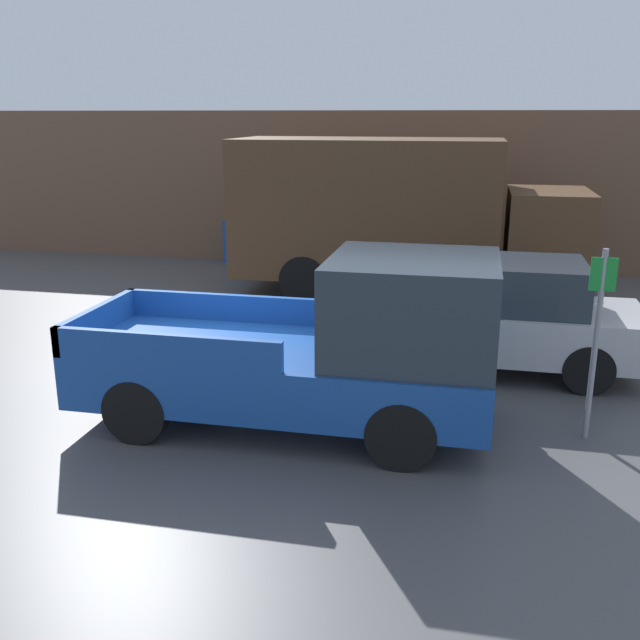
% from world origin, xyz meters
% --- Properties ---
extents(ground_plane, '(60.00, 60.00, 0.00)m').
position_xyz_m(ground_plane, '(0.00, 0.00, 0.00)').
color(ground_plane, '#4C4C4F').
extents(building_wall, '(28.00, 0.15, 3.97)m').
position_xyz_m(building_wall, '(0.00, 9.37, 1.99)').
color(building_wall, brown).
rests_on(building_wall, ground).
extents(pickup_truck, '(5.20, 2.07, 2.26)m').
position_xyz_m(pickup_truck, '(1.53, -0.88, 1.04)').
color(pickup_truck, '#194799').
rests_on(pickup_truck, ground).
extents(car, '(4.72, 1.86, 1.74)m').
position_xyz_m(car, '(3.56, 1.84, 0.88)').
color(car, '#B7BABF').
rests_on(car, ground).
extents(delivery_truck, '(7.38, 2.48, 3.39)m').
position_xyz_m(delivery_truck, '(1.57, 6.15, 1.83)').
color(delivery_truck, '#4C331E').
rests_on(delivery_truck, ground).
extents(parking_sign, '(0.30, 0.07, 2.38)m').
position_xyz_m(parking_sign, '(4.77, -0.50, 1.34)').
color(parking_sign, gray).
rests_on(parking_sign, ground).
extents(newspaper_box, '(0.45, 0.40, 1.12)m').
position_xyz_m(newspaper_box, '(-3.10, 9.05, 0.56)').
color(newspaper_box, '#194CB2').
rests_on(newspaper_box, ground).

